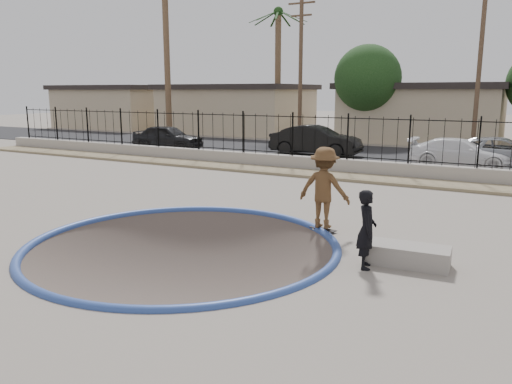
{
  "coord_description": "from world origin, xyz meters",
  "views": [
    {
      "loc": [
        6.58,
        -9.62,
        3.4
      ],
      "look_at": [
        0.22,
        2.0,
        0.71
      ],
      "focal_mm": 35.0,
      "sensor_mm": 36.0,
      "label": 1
    }
  ],
  "objects": [
    {
      "name": "street",
      "position": [
        0.0,
        17.0,
        0.02
      ],
      "size": [
        90.0,
        8.0,
        0.04
      ],
      "primitive_type": "cube",
      "color": "black",
      "rests_on": "ground"
    },
    {
      "name": "car_a",
      "position": [
        -11.89,
        13.41,
        0.75
      ],
      "size": [
        4.34,
        2.1,
        1.43
      ],
      "primitive_type": "imported",
      "rotation": [
        0.0,
        0.0,
        1.67
      ],
      "color": "black",
      "rests_on": "street"
    },
    {
      "name": "house_west_far",
      "position": [
        -28.0,
        26.5,
        1.97
      ],
      "size": [
        10.6,
        8.6,
        3.9
      ],
      "color": "tan",
      "rests_on": "ground"
    },
    {
      "name": "utility_pole_left",
      "position": [
        -6.0,
        19.0,
        4.7
      ],
      "size": [
        1.7,
        0.24,
        9.0
      ],
      "color": "#473323",
      "rests_on": "ground"
    },
    {
      "name": "rock_strip",
      "position": [
        0.0,
        9.2,
        0.06
      ],
      "size": [
        42.0,
        1.6,
        0.11
      ],
      "primitive_type": "cube",
      "color": "#988864",
      "rests_on": "ground"
    },
    {
      "name": "house_center",
      "position": [
        0.0,
        26.5,
        1.97
      ],
      "size": [
        10.6,
        8.6,
        3.9
      ],
      "color": "tan",
      "rests_on": "ground"
    },
    {
      "name": "utility_pole_mid",
      "position": [
        4.0,
        19.0,
        4.96
      ],
      "size": [
        1.7,
        0.24,
        9.5
      ],
      "color": "#473323",
      "rests_on": "ground"
    },
    {
      "name": "skateboard",
      "position": [
        2.33,
        1.6,
        0.05
      ],
      "size": [
        0.74,
        0.33,
        0.06
      ],
      "rotation": [
        0.0,
        0.0,
        -0.22
      ],
      "color": "black",
      "rests_on": "ground"
    },
    {
      "name": "ground",
      "position": [
        0.0,
        12.0,
        -1.1
      ],
      "size": [
        120.0,
        120.0,
        2.2
      ],
      "primitive_type": "cube",
      "color": "slate",
      "rests_on": "ground"
    },
    {
      "name": "skater",
      "position": [
        2.33,
        1.6,
        0.99
      ],
      "size": [
        1.28,
        0.74,
        1.98
      ],
      "primitive_type": "imported",
      "rotation": [
        0.0,
        0.0,
        3.15
      ],
      "color": "brown",
      "rests_on": "ground"
    },
    {
      "name": "retaining_wall",
      "position": [
        0.0,
        10.3,
        0.3
      ],
      "size": [
        42.0,
        0.45,
        0.6
      ],
      "primitive_type": "cube",
      "color": "#9C9589",
      "rests_on": "ground"
    },
    {
      "name": "car_d",
      "position": [
        5.64,
        14.74,
        0.72
      ],
      "size": [
        4.98,
        2.45,
        1.36
      ],
      "primitive_type": "imported",
      "rotation": [
        0.0,
        0.0,
        1.61
      ],
      "color": "#9EA2A7",
      "rests_on": "street"
    },
    {
      "name": "street_tree_left",
      "position": [
        -3.0,
        23.0,
        4.19
      ],
      "size": [
        4.32,
        4.32,
        6.36
      ],
      "color": "#473323",
      "rests_on": "ground"
    },
    {
      "name": "car_c",
      "position": [
        3.96,
        14.13,
        0.68
      ],
      "size": [
        4.47,
        1.91,
        1.29
      ],
      "primitive_type": "imported",
      "rotation": [
        0.0,
        0.0,
        1.6
      ],
      "color": "white",
      "rests_on": "street"
    },
    {
      "name": "bowl_pit",
      "position": [
        0.0,
        -1.0,
        0.0
      ],
      "size": [
        6.84,
        6.84,
        1.8
      ],
      "primitive_type": null,
      "color": "#4D413B",
      "rests_on": "ground"
    },
    {
      "name": "concrete_ledge",
      "position": [
        4.69,
        0.12,
        0.2
      ],
      "size": [
        1.64,
        0.81,
        0.4
      ],
      "primitive_type": "cube",
      "rotation": [
        0.0,
        0.0,
        0.07
      ],
      "color": "gray",
      "rests_on": "ground"
    },
    {
      "name": "videographer",
      "position": [
        4.0,
        -0.45,
        0.78
      ],
      "size": [
        0.53,
        0.66,
        1.55
      ],
      "primitive_type": "imported",
      "rotation": [
        0.0,
        0.0,
        1.9
      ],
      "color": "black",
      "rests_on": "ground"
    },
    {
      "name": "fence",
      "position": [
        0.0,
        10.3,
        1.5
      ],
      "size": [
        40.0,
        0.04,
        1.8
      ],
      "color": "black",
      "rests_on": "retaining_wall"
    },
    {
      "name": "palm_left",
      "position": [
        -17.0,
        20.0,
        7.95
      ],
      "size": [
        2.3,
        2.3,
        11.3
      ],
      "color": "brown",
      "rests_on": "ground"
    },
    {
      "name": "car_b",
      "position": [
        -3.3,
        15.0,
        0.82
      ],
      "size": [
        4.82,
        1.83,
        1.57
      ],
      "primitive_type": "imported",
      "rotation": [
        0.0,
        0.0,
        1.61
      ],
      "color": "black",
      "rests_on": "street"
    },
    {
      "name": "coping_ring",
      "position": [
        0.0,
        -1.0,
        0.0
      ],
      "size": [
        7.04,
        7.04,
        0.2
      ],
      "primitive_type": "torus",
      "color": "#2B458C",
      "rests_on": "ground"
    },
    {
      "name": "house_west",
      "position": [
        -15.0,
        26.5,
        1.97
      ],
      "size": [
        11.6,
        8.6,
        3.9
      ],
      "color": "tan",
      "rests_on": "ground"
    },
    {
      "name": "palm_mid",
      "position": [
        -10.0,
        24.0,
        6.69
      ],
      "size": [
        2.3,
        2.3,
        9.3
      ],
      "color": "brown",
      "rests_on": "ground"
    }
  ]
}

